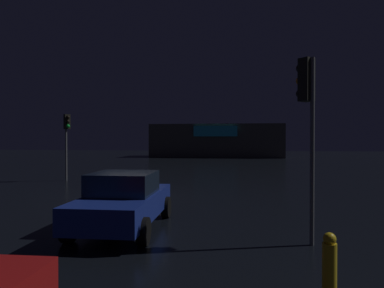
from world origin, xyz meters
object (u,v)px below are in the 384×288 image
object	(u,v)px
fire_hydrant	(329,265)
car_near	(124,200)
store_building	(217,141)
traffic_signal_main	(307,100)
traffic_signal_cross_left	(67,131)

from	to	relation	value
fire_hydrant	car_near	bearing A→B (deg)	142.41
store_building	car_near	size ratio (longest dim) A/B	4.20
traffic_signal_main	car_near	xyz separation A→B (m)	(-4.65, 0.75, -2.57)
traffic_signal_cross_left	car_near	size ratio (longest dim) A/B	0.91
car_near	store_building	bearing A→B (deg)	89.71
traffic_signal_main	traffic_signal_cross_left	distance (m)	15.64
store_building	car_near	xyz separation A→B (m)	(-0.20, -38.94, -1.51)
traffic_signal_cross_left	fire_hydrant	size ratio (longest dim) A/B	3.95
car_near	fire_hydrant	world-z (taller)	car_near
fire_hydrant	traffic_signal_main	bearing A→B (deg)	86.16
store_building	traffic_signal_main	size ratio (longest dim) A/B	4.19
car_near	traffic_signal_cross_left	bearing A→B (deg)	124.79
traffic_signal_main	car_near	bearing A→B (deg)	170.78
traffic_signal_main	traffic_signal_cross_left	world-z (taller)	traffic_signal_main
traffic_signal_main	fire_hydrant	world-z (taller)	traffic_signal_main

